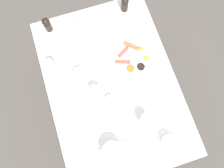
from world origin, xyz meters
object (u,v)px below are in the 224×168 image
object	(u,v)px
water_glass_tall	(145,120)
water_glass_short	(96,92)
breakfast_plate	(134,57)
fork_by_plate	(149,98)
teacup_with_saucer_left	(168,142)
creamer_jug	(111,100)
pepper_grinder	(125,4)
knife_by_plate	(77,122)
teapot_far	(88,25)
teacup_with_saucer_right	(80,75)
salt_grinder	(47,24)
wine_glass_spare	(50,67)
teapot_near	(113,152)

from	to	relation	value
water_glass_tall	water_glass_short	xyz separation A→B (m)	(-0.23, 0.25, 0.00)
breakfast_plate	fork_by_plate	size ratio (longest dim) A/B	1.66
teacup_with_saucer_left	creamer_jug	xyz separation A→B (m)	(-0.25, 0.34, 0.00)
pepper_grinder	fork_by_plate	xyz separation A→B (m)	(-0.05, -0.65, -0.06)
knife_by_plate	water_glass_short	bearing A→B (deg)	38.47
teapot_far	creamer_jug	xyz separation A→B (m)	(-0.01, -0.53, -0.02)
teacup_with_saucer_right	salt_grinder	size ratio (longest dim) A/B	1.20
water_glass_tall	salt_grinder	world-z (taller)	salt_grinder
water_glass_tall	wine_glass_spare	size ratio (longest dim) A/B	0.97
breakfast_plate	teacup_with_saucer_right	world-z (taller)	teacup_with_saucer_right
teacup_with_saucer_left	water_glass_short	xyz separation A→B (m)	(-0.32, 0.42, 0.02)
salt_grinder	wine_glass_spare	bearing A→B (deg)	-99.96
water_glass_short	pepper_grinder	world-z (taller)	pepper_grinder
teacup_with_saucer_left	fork_by_plate	world-z (taller)	teacup_with_saucer_left
teapot_near	wine_glass_spare	bearing A→B (deg)	-68.24
teapot_near	teapot_far	xyz separation A→B (m)	(0.09, 0.82, 0.00)
water_glass_tall	wine_glass_spare	bearing A→B (deg)	132.66
teapot_far	fork_by_plate	xyz separation A→B (m)	(0.23, -0.58, -0.05)
wine_glass_spare	fork_by_plate	size ratio (longest dim) A/B	0.57
teapot_far	teacup_with_saucer_right	distance (m)	0.35
water_glass_tall	salt_grinder	distance (m)	0.89
salt_grinder	fork_by_plate	size ratio (longest dim) A/B	0.68
teacup_with_saucer_left	wine_glass_spare	size ratio (longest dim) A/B	1.42
teacup_with_saucer_right	knife_by_plate	xyz separation A→B (m)	(-0.10, -0.28, -0.03)
creamer_jug	water_glass_short	bearing A→B (deg)	134.30
teacup_with_saucer_left	salt_grinder	size ratio (longest dim) A/B	1.20
teacup_with_saucer_right	fork_by_plate	xyz separation A→B (m)	(0.38, -0.27, -0.03)
water_glass_tall	creamer_jug	distance (m)	0.24
teapot_near	pepper_grinder	bearing A→B (deg)	-110.59
water_glass_tall	water_glass_short	bearing A→B (deg)	132.38
water_glass_tall	pepper_grinder	xyz separation A→B (m)	(0.13, 0.78, 0.01)
teacup_with_saucer_right	creamer_jug	distance (m)	0.26
breakfast_plate	teapot_near	xyz separation A→B (m)	(-0.32, -0.53, 0.04)
teapot_near	pepper_grinder	world-z (taller)	same
water_glass_short	wine_glass_spare	size ratio (longest dim) A/B	1.02
water_glass_tall	pepper_grinder	size ratio (longest dim) A/B	0.82
water_glass_short	salt_grinder	bearing A→B (deg)	108.50
teacup_with_saucer_right	wine_glass_spare	size ratio (longest dim) A/B	1.42
wine_glass_spare	knife_by_plate	world-z (taller)	wine_glass_spare
creamer_jug	teapot_far	bearing A→B (deg)	88.97
water_glass_tall	creamer_jug	world-z (taller)	water_glass_tall
fork_by_plate	teacup_with_saucer_left	bearing A→B (deg)	-87.78
wine_glass_spare	knife_by_plate	distance (m)	0.39
fork_by_plate	knife_by_plate	size ratio (longest dim) A/B	1.13
water_glass_short	creamer_jug	distance (m)	0.10
breakfast_plate	wine_glass_spare	bearing A→B (deg)	170.56
teapot_near	creamer_jug	distance (m)	0.31
teapot_far	water_glass_tall	world-z (taller)	teapot_far
water_glass_short	wine_glass_spare	xyz separation A→B (m)	(-0.23, 0.25, -0.00)
teacup_with_saucer_left	water_glass_short	bearing A→B (deg)	127.69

